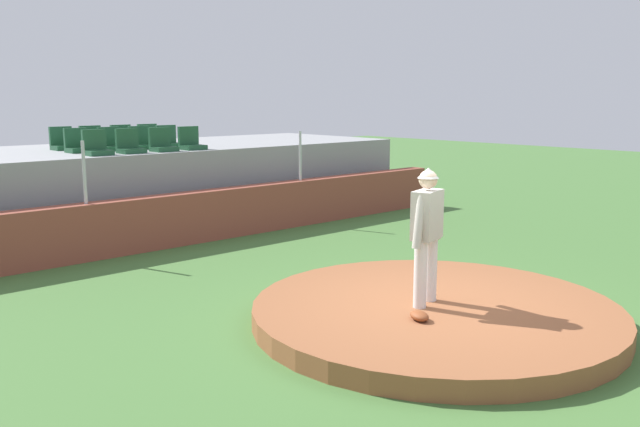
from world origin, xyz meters
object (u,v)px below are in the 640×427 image
at_px(stadium_chair_2, 162,144).
at_px(stadium_chair_4, 78,145).
at_px(stadium_chair_0, 97,147).
at_px(stadium_chair_1, 129,145).
at_px(stadium_chair_3, 191,142).
at_px(baseball, 421,271).
at_px(stadium_chair_6, 142,142).
at_px(stadium_chair_10, 123,140).
at_px(stadium_chair_5, 111,143).
at_px(fielding_glove, 419,316).
at_px(stadium_chair_7, 168,140).
at_px(pitcher, 427,226).
at_px(stadium_chair_9, 92,141).
at_px(stadium_chair_11, 150,139).
at_px(stadium_chair_8, 63,143).

bearing_deg(stadium_chair_2, stadium_chair_4, -32.48).
bearing_deg(stadium_chair_0, stadium_chair_1, -178.98).
distance_m(stadium_chair_0, stadium_chair_2, 1.43).
distance_m(stadium_chair_3, stadium_chair_4, 2.33).
relative_size(baseball, stadium_chair_1, 0.15).
height_order(stadium_chair_6, stadium_chair_10, same).
bearing_deg(stadium_chair_10, stadium_chair_0, 51.32).
distance_m(stadium_chair_0, stadium_chair_5, 1.16).
height_order(stadium_chair_1, stadium_chair_2, same).
relative_size(baseball, stadium_chair_3, 0.15).
bearing_deg(fielding_glove, stadium_chair_5, 20.97).
distance_m(stadium_chair_0, stadium_chair_3, 2.14).
xyz_separation_m(stadium_chair_1, stadium_chair_7, (1.40, 0.89, 0.00)).
bearing_deg(fielding_glove, stadium_chair_0, 26.04).
distance_m(fielding_glove, stadium_chair_7, 9.08).
height_order(pitcher, stadium_chair_7, stadium_chair_7).
xyz_separation_m(stadium_chair_2, stadium_chair_6, (-0.01, 0.90, 0.00)).
bearing_deg(stadium_chair_9, stadium_chair_3, 128.28).
distance_m(stadium_chair_1, stadium_chair_7, 1.66).
relative_size(baseball, stadium_chair_0, 0.15).
bearing_deg(stadium_chair_10, baseball, 94.78).
bearing_deg(stadium_chair_1, stadium_chair_11, -128.16).
bearing_deg(pitcher, stadium_chair_11, 66.42).
distance_m(stadium_chair_2, stadium_chair_6, 0.90).
height_order(stadium_chair_3, stadium_chair_6, same).
xyz_separation_m(stadium_chair_9, stadium_chair_11, (1.41, 0.00, 0.00)).
relative_size(stadium_chair_3, stadium_chair_9, 1.00).
height_order(stadium_chair_4, stadium_chair_7, same).
xyz_separation_m(pitcher, stadium_chair_7, (1.13, 8.41, 0.64)).
height_order(fielding_glove, stadium_chair_2, stadium_chair_2).
bearing_deg(stadium_chair_3, stadium_chair_1, -1.02).
height_order(stadium_chair_1, stadium_chair_7, same).
xyz_separation_m(stadium_chair_1, stadium_chair_9, (-0.00, 1.79, 0.00)).
xyz_separation_m(fielding_glove, stadium_chair_2, (1.01, 7.85, 1.61)).
bearing_deg(stadium_chair_8, fielding_glove, 92.28).
height_order(stadium_chair_4, stadium_chair_8, same).
distance_m(stadium_chair_6, stadium_chair_9, 1.18).
height_order(stadium_chair_5, stadium_chair_10, same).
bearing_deg(pitcher, stadium_chair_3, 64.57).
relative_size(pitcher, stadium_chair_1, 3.53).
bearing_deg(fielding_glove, pitcher, -33.52).
relative_size(fielding_glove, stadium_chair_3, 0.60).
height_order(pitcher, baseball, pitcher).
distance_m(baseball, stadium_chair_3, 6.70).
xyz_separation_m(stadium_chair_7, stadium_chair_10, (-0.68, 0.89, 0.00)).
bearing_deg(stadium_chair_2, stadium_chair_6, -89.62).
bearing_deg(stadium_chair_10, stadium_chair_2, 89.97).
relative_size(stadium_chair_5, stadium_chair_11, 1.00).
height_order(stadium_chair_9, stadium_chair_10, same).
bearing_deg(stadium_chair_4, stadium_chair_6, 179.29).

